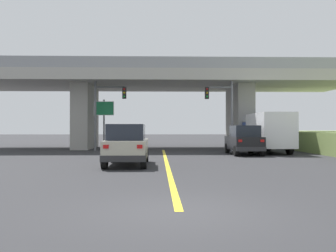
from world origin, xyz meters
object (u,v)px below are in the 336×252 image
(box_truck, at_px, (267,132))
(traffic_signal_farside, at_px, (105,105))
(traffic_signal_nearside, at_px, (223,106))
(highway_sign, at_px, (104,113))
(suv_crossing, at_px, (244,140))
(suv_lead, at_px, (127,145))

(box_truck, height_order, traffic_signal_farside, traffic_signal_farside)
(traffic_signal_nearside, xyz_separation_m, highway_sign, (-9.88, 1.80, -0.48))
(traffic_signal_nearside, bearing_deg, box_truck, -36.24)
(suv_crossing, distance_m, highway_sign, 12.39)
(suv_crossing, xyz_separation_m, traffic_signal_farside, (-10.24, 4.78, 2.72))
(traffic_signal_farside, relative_size, highway_sign, 1.41)
(box_truck, bearing_deg, suv_lead, -135.95)
(traffic_signal_farside, bearing_deg, traffic_signal_nearside, -2.59)
(suv_lead, relative_size, highway_sign, 1.05)
(highway_sign, bearing_deg, box_truck, -17.11)
(suv_crossing, bearing_deg, box_truck, 44.50)
(suv_lead, xyz_separation_m, highway_sign, (-3.07, 13.35, 2.14))
(box_truck, relative_size, traffic_signal_nearside, 1.24)
(suv_lead, distance_m, highway_sign, 13.87)
(traffic_signal_nearside, distance_m, highway_sign, 10.06)
(highway_sign, bearing_deg, traffic_signal_farside, -77.50)
(box_truck, bearing_deg, suv_crossing, -135.56)
(suv_lead, height_order, suv_crossing, same)
(suv_crossing, relative_size, traffic_signal_farside, 0.71)
(suv_lead, distance_m, traffic_signal_farside, 12.59)
(suv_crossing, distance_m, box_truck, 3.21)
(suv_lead, bearing_deg, suv_crossing, 43.93)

